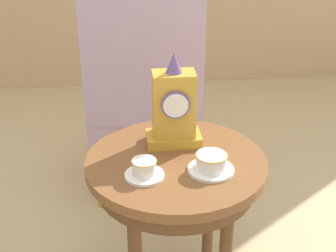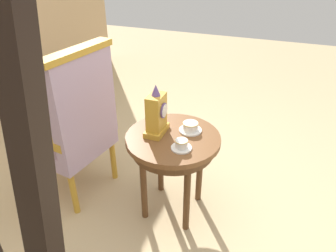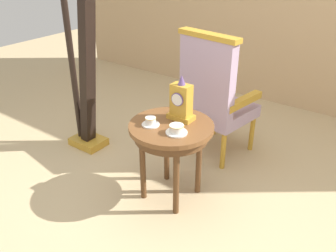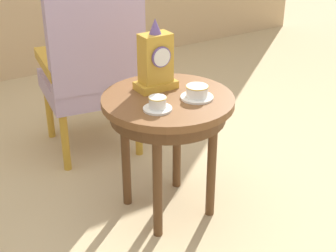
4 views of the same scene
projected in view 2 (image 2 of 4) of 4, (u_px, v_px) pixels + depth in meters
The scene contains 7 objects.
ground_plane at pixel (169, 214), 2.25m from camera, with size 10.00×10.00×0.00m, color tan.
side_table at pixel (173, 147), 2.04m from camera, with size 0.61×0.61×0.62m.
teacup_left at pixel (181, 145), 1.87m from camera, with size 0.13×0.13×0.06m.
teacup_right at pixel (190, 127), 2.04m from camera, with size 0.15×0.15×0.06m.
mantel_clock at pixel (157, 114), 1.97m from camera, with size 0.19×0.11×0.34m.
armchair at pixel (75, 123), 2.18m from camera, with size 0.62×0.61×1.14m.
harp at pixel (33, 249), 1.13m from camera, with size 0.40×0.24×1.80m.
Camera 2 is at (-1.51, -0.57, 1.69)m, focal length 33.55 mm.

